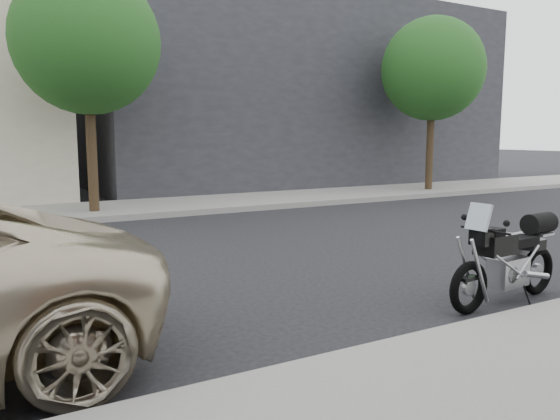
# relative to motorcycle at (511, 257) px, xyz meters

# --- Properties ---
(ground) EXTENTS (120.00, 120.00, 0.00)m
(ground) POSITION_rel_motorcycle_xyz_m (1.00, -3.47, -0.53)
(ground) COLOR black
(ground) RESTS_ON ground
(far_sidewalk) EXTENTS (44.00, 3.00, 0.15)m
(far_sidewalk) POSITION_rel_motorcycle_xyz_m (1.00, -9.97, -0.46)
(far_sidewalk) COLOR gray
(far_sidewalk) RESTS_ON ground
(far_building_dark) EXTENTS (16.00, 11.00, 7.00)m
(far_building_dark) POSITION_rel_motorcycle_xyz_m (-6.00, -16.97, 2.97)
(far_building_dark) COLOR #28282D
(far_building_dark) RESTS_ON ground
(street_tree_left) EXTENTS (3.40, 3.40, 5.70)m
(street_tree_left) POSITION_rel_motorcycle_xyz_m (-8.00, -9.47, 3.61)
(street_tree_left) COLOR #392A1A
(street_tree_left) RESTS_ON far_sidewalk
(street_tree_mid) EXTENTS (3.40, 3.40, 5.70)m
(street_tree_mid) POSITION_rel_motorcycle_xyz_m (3.00, -9.47, 3.61)
(street_tree_mid) COLOR #392A1A
(street_tree_mid) RESTS_ON far_sidewalk
(motorcycle) EXTENTS (1.96, 0.73, 1.24)m
(motorcycle) POSITION_rel_motorcycle_xyz_m (0.00, 0.00, 0.00)
(motorcycle) COLOR black
(motorcycle) RESTS_ON ground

